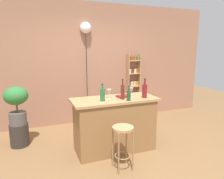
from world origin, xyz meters
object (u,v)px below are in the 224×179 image
cookbook (123,96)px  bottle_wine_red (123,92)px  plant_stool (19,135)px  pendant_globe_light (86,29)px  bottle_sauce_amber (129,95)px  wine_glass_left (109,92)px  bottle_spirits_clear (145,91)px  spice_shelf (133,85)px  potted_plant (16,102)px  wine_glass_center (131,90)px  bottle_soda_blue (102,94)px  bar_stool (123,138)px

cookbook → bottle_wine_red: bearing=-125.2°
plant_stool → pendant_globe_light: 2.60m
bottle_sauce_amber → wine_glass_left: bearing=135.1°
bottle_spirits_clear → cookbook: 0.38m
spice_shelf → potted_plant: spice_shelf is taller
bottle_sauce_amber → plant_stool: bearing=150.0°
pendant_globe_light → spice_shelf: bearing=-1.3°
bottle_sauce_amber → wine_glass_center: 0.27m
wine_glass_center → spice_shelf: bearing=61.5°
pendant_globe_light → bottle_soda_blue: bearing=-95.7°
bottle_spirits_clear → bottle_wine_red: bearing=173.5°
plant_stool → potted_plant: 0.62m
spice_shelf → bottle_soda_blue: bearing=-130.8°
plant_stool → bottle_spirits_clear: bearing=-23.8°
wine_glass_left → pendant_globe_light: size_ratio=0.07×
cookbook → potted_plant: bearing=149.4°
bottle_wine_red → wine_glass_center: bearing=23.3°
bottle_soda_blue → wine_glass_center: (0.55, 0.07, 0.01)m
spice_shelf → wine_glass_center: bearing=-118.5°
plant_stool → pendant_globe_light: pendant_globe_light is taller
bar_stool → spice_shelf: (1.25, 2.12, 0.36)m
wine_glass_left → bar_stool: bearing=-92.4°
bottle_wine_red → wine_glass_left: (-0.20, 0.12, -0.01)m
bar_stool → wine_glass_left: bearing=87.6°
wine_glass_center → bottle_spirits_clear: bearing=-35.4°
spice_shelf → bottle_sauce_amber: bearing=-119.4°
spice_shelf → bottle_sauce_amber: 2.00m
bottle_sauce_amber → wine_glass_center: size_ratio=1.51×
wine_glass_left → wine_glass_center: bearing=-3.8°
potted_plant → wine_glass_center: 2.05m
plant_stool → wine_glass_center: (1.88, -0.78, 0.84)m
wine_glass_left → pendant_globe_light: bearing=89.6°
bar_stool → plant_stool: (-1.45, 1.38, -0.28)m
potted_plant → wine_glass_center: potted_plant is taller
wine_glass_center → pendant_globe_light: size_ratio=0.07×
potted_plant → wine_glass_left: (1.48, -0.75, 0.22)m
bottle_sauce_amber → wine_glass_left: 0.35m
plant_stool → wine_glass_left: 1.86m
bottle_soda_blue → plant_stool: bearing=147.3°
bottle_soda_blue → pendant_globe_light: bearing=84.3°
bar_stool → wine_glass_left: size_ratio=4.03×
potted_plant → bottle_sauce_amber: size_ratio=2.81×
bottle_spirits_clear → cookbook: size_ratio=1.60×
spice_shelf → bottle_spirits_clear: size_ratio=4.82×
bar_stool → wine_glass_center: bearing=54.7°
bottle_soda_blue → bar_stool: bearing=-76.7°
bar_stool → bottle_soda_blue: bottle_soda_blue is taller
wine_glass_center → bottle_sauce_amber: bearing=-125.4°
bar_stool → bottle_soda_blue: 0.78m
bar_stool → wine_glass_center: (0.43, 0.60, 0.56)m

